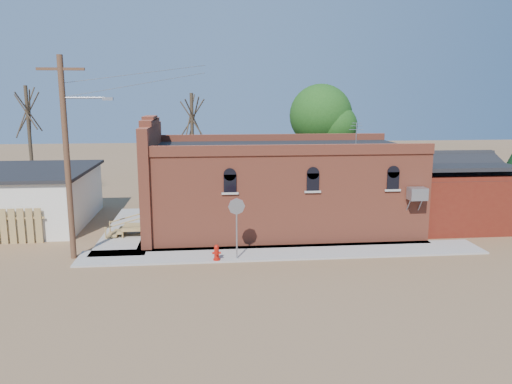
{
  "coord_description": "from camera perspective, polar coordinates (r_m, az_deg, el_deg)",
  "views": [
    {
      "loc": [
        -2.13,
        -21.33,
        7.22
      ],
      "look_at": [
        0.44,
        3.84,
        2.4
      ],
      "focal_mm": 35.0,
      "sensor_mm": 36.0,
      "label": 1
    }
  ],
  "objects": [
    {
      "name": "fire_hydrant",
      "position": [
        22.38,
        -4.53,
        -6.91
      ],
      "size": [
        0.4,
        0.37,
        0.71
      ],
      "rotation": [
        0.0,
        0.0,
        0.1
      ],
      "color": "#AE1409",
      "rests_on": "sidewalk_south"
    },
    {
      "name": "red_shed",
      "position": [
        30.49,
        20.82,
        0.74
      ],
      "size": [
        5.4,
        6.4,
        4.3
      ],
      "color": "#58170F",
      "rests_on": "ground"
    },
    {
      "name": "tree_bare_near",
      "position": [
        34.36,
        -7.35,
        8.61
      ],
      "size": [
        2.8,
        2.8,
        7.65
      ],
      "color": "#422F25",
      "rests_on": "ground"
    },
    {
      "name": "sidewalk_south",
      "position": [
        23.64,
        3.31,
        -6.91
      ],
      "size": [
        19.0,
        2.2,
        0.08
      ],
      "primitive_type": "cube",
      "color": "#9E9991",
      "rests_on": "ground"
    },
    {
      "name": "utility_pole",
      "position": [
        23.45,
        -20.71,
        4.1
      ],
      "size": [
        3.12,
        0.26,
        9.0
      ],
      "color": "#45301B",
      "rests_on": "ground"
    },
    {
      "name": "stop_sign",
      "position": [
        22.09,
        -2.24,
        -2.32
      ],
      "size": [
        0.75,
        0.16,
        2.78
      ],
      "rotation": [
        0.0,
        0.0,
        -0.29
      ],
      "color": "#939499",
      "rests_on": "sidewalk_south"
    },
    {
      "name": "ground",
      "position": [
        22.62,
        -0.11,
        -7.83
      ],
      "size": [
        120.0,
        120.0,
        0.0
      ],
      "primitive_type": "plane",
      "color": "brown",
      "rests_on": "ground"
    },
    {
      "name": "tree_bare_far",
      "position": [
        37.28,
        -24.67,
        8.5
      ],
      "size": [
        2.8,
        2.8,
        8.16
      ],
      "color": "#422F25",
      "rests_on": "ground"
    },
    {
      "name": "trash_barrel",
      "position": [
        27.83,
        -12.58,
        -3.54
      ],
      "size": [
        0.6,
        0.6,
        0.75
      ],
      "primitive_type": "cylinder",
      "rotation": [
        0.0,
        0.0,
        -0.26
      ],
      "color": "#1A5183",
      "rests_on": "sidewalk_west"
    },
    {
      "name": "tree_leafy",
      "position": [
        35.79,
        7.4,
        8.64
      ],
      "size": [
        4.4,
        4.4,
        8.15
      ],
      "color": "#422F25",
      "rests_on": "ground"
    },
    {
      "name": "brick_bar",
      "position": [
        27.52,
        2.15,
        0.57
      ],
      "size": [
        16.4,
        7.97,
        6.3
      ],
      "color": "#AC4D34",
      "rests_on": "ground"
    },
    {
      "name": "sidewalk_west",
      "position": [
        28.56,
        -14.06,
        -4.1
      ],
      "size": [
        2.6,
        10.0,
        0.08
      ],
      "primitive_type": "cube",
      "color": "#9E9991",
      "rests_on": "ground"
    }
  ]
}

